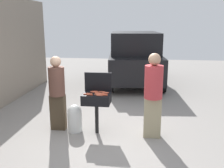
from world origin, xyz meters
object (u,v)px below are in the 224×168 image
object	(u,v)px
hot_dog_0	(90,95)
parked_minivan	(134,57)
hot_dog_12	(102,94)
hot_dog_14	(86,94)
hot_dog_2	(100,95)
person_right	(153,93)
hot_dog_8	(105,93)
hot_dog_6	(102,92)
hot_dog_11	(98,94)
hot_dog_7	(95,92)
hot_dog_9	(106,93)
hot_dog_13	(105,95)
hot_dog_10	(98,93)
hot_dog_3	(95,91)
hot_dog_4	(93,92)
hot_dog_15	(104,94)
bbq_grill	(97,100)
propane_tank	(75,117)
hot_dog_1	(89,94)
hot_dog_5	(98,94)
person_left	(57,91)

from	to	relation	value
hot_dog_0	parked_minivan	xyz separation A→B (m)	(0.72, 5.11, 0.11)
hot_dog_12	hot_dog_14	distance (m)	0.32
hot_dog_2	person_right	bearing A→B (deg)	6.05
hot_dog_8	hot_dog_14	bearing A→B (deg)	-158.84
hot_dog_6	hot_dog_11	bearing A→B (deg)	-104.27
hot_dog_7	hot_dog_12	size ratio (longest dim) A/B	1.00
hot_dog_9	hot_dog_13	distance (m)	0.20
hot_dog_0	hot_dog_7	world-z (taller)	same
hot_dog_9	hot_dog_10	xyz separation A→B (m)	(-0.17, -0.05, 0.00)
hot_dog_10	hot_dog_13	world-z (taller)	same
hot_dog_3	hot_dog_6	xyz separation A→B (m)	(0.15, -0.02, 0.00)
hot_dog_0	hot_dog_4	world-z (taller)	same
hot_dog_8	hot_dog_15	xyz separation A→B (m)	(-0.00, -0.11, 0.00)
bbq_grill	hot_dog_11	xyz separation A→B (m)	(0.05, -0.05, 0.15)
parked_minivan	bbq_grill	bearing A→B (deg)	77.61
hot_dog_10	hot_dog_6	bearing A→B (deg)	57.97
hot_dog_15	bbq_grill	bearing A→B (deg)	158.66
propane_tank	person_right	size ratio (longest dim) A/B	0.34
hot_dog_1	hot_dog_10	world-z (taller)	same
hot_dog_6	parked_minivan	world-z (taller)	parked_minivan
hot_dog_0	hot_dog_12	xyz separation A→B (m)	(0.23, 0.12, 0.00)
hot_dog_5	hot_dog_12	bearing A→B (deg)	46.49
hot_dog_10	person_right	size ratio (longest dim) A/B	0.07
hot_dog_6	hot_dog_7	distance (m)	0.14
hot_dog_3	hot_dog_14	distance (m)	0.28
hot_dog_15	parked_minivan	size ratio (longest dim) A/B	0.03
hot_dog_14	person_right	bearing A→B (deg)	2.63
hot_dog_4	hot_dog_13	xyz separation A→B (m)	(0.28, -0.23, 0.00)
hot_dog_15	hot_dog_13	bearing A→B (deg)	-76.40
hot_dog_3	hot_dog_6	distance (m)	0.15
hot_dog_2	person_right	xyz separation A→B (m)	(1.10, 0.12, 0.06)
hot_dog_10	hot_dog_14	bearing A→B (deg)	-151.24
hot_dog_13	hot_dog_15	xyz separation A→B (m)	(-0.01, 0.06, 0.00)
hot_dog_2	hot_dog_9	distance (m)	0.25
hot_dog_0	hot_dog_11	size ratio (longest dim) A/B	1.00
hot_dog_2	hot_dog_7	distance (m)	0.25
hot_dog_5	hot_dog_12	xyz separation A→B (m)	(0.07, 0.08, 0.00)
hot_dog_15	person_left	world-z (taller)	person_left
hot_dog_7	person_left	world-z (taller)	person_left
hot_dog_11	parked_minivan	size ratio (longest dim) A/B	0.03
hot_dog_9	hot_dog_10	distance (m)	0.18
bbq_grill	person_left	distance (m)	0.92
hot_dog_3	bbq_grill	bearing A→B (deg)	-66.99
bbq_grill	hot_dog_7	world-z (taller)	hot_dog_7
hot_dog_3	propane_tank	xyz separation A→B (m)	(-0.45, -0.11, -0.59)
hot_dog_4	propane_tank	distance (m)	0.73
hot_dog_14	hot_dog_6	bearing A→B (deg)	38.42
hot_dog_12	hot_dog_13	bearing A→B (deg)	-53.02
hot_dog_15	person_right	distance (m)	1.02
hot_dog_8	propane_tank	size ratio (longest dim) A/B	0.21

